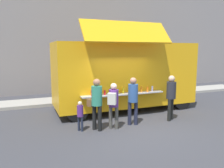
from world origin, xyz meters
TOP-DOWN VIEW (x-y plane):
  - ground_plane at (0.00, 0.00)m, footprint 60.00×60.00m
  - curb_strip at (-3.23, 5.16)m, footprint 28.00×1.60m
  - building_behind at (-2.23, 9.06)m, footprint 32.00×2.40m
  - food_truck_main at (0.77, 2.54)m, footprint 6.42×3.12m
  - trash_bin at (4.85, 4.86)m, footprint 0.60×0.60m
  - customer_front_ordering at (0.08, 0.40)m, footprint 0.36×0.36m
  - customer_mid_with_backpack at (-0.76, 0.24)m, footprint 0.47×0.52m
  - customer_rear_waiting at (-1.34, 0.35)m, footprint 0.46×0.56m
  - customer_extra_browsing at (1.72, 0.32)m, footprint 0.36×0.36m
  - child_near_queue at (-1.89, 0.48)m, footprint 0.21×0.21m

SIDE VIEW (x-z plane):
  - ground_plane at x=0.00m, z-range 0.00..0.00m
  - curb_strip at x=-3.23m, z-range 0.00..0.15m
  - trash_bin at x=4.85m, z-range 0.00..0.85m
  - child_near_queue at x=-1.89m, z-range 0.10..1.15m
  - customer_mid_with_backpack at x=-0.76m, z-range 0.18..1.81m
  - customer_front_ordering at x=0.08m, z-range 0.17..1.95m
  - customer_rear_waiting at x=-1.34m, z-range 0.17..1.97m
  - customer_extra_browsing at x=1.72m, z-range 0.17..1.96m
  - food_truck_main at x=0.77m, z-range -0.27..3.63m
  - building_behind at x=-2.23m, z-range 0.00..9.50m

